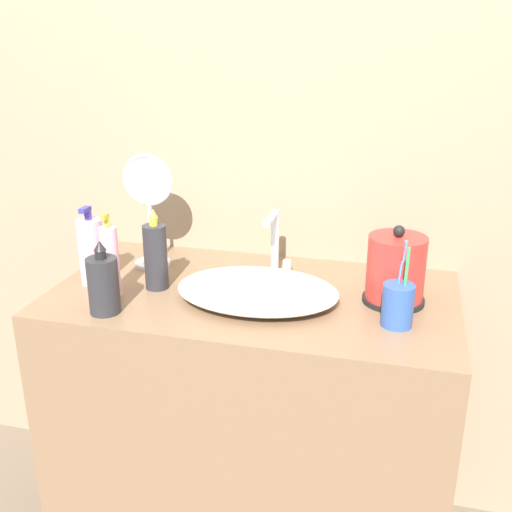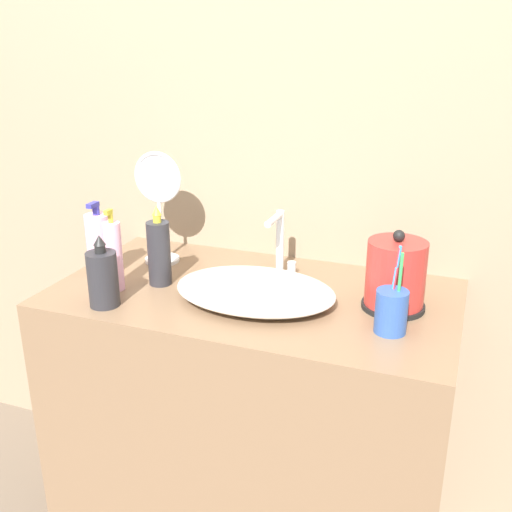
# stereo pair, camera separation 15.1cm
# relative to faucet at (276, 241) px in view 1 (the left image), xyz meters

# --- Properties ---
(wall_back) EXTENTS (6.00, 0.04, 2.60)m
(wall_back) POSITION_rel_faucet_xyz_m (-0.03, 0.17, 0.39)
(wall_back) COLOR gray
(wall_back) RESTS_ON ground_plane
(vanity_counter) EXTENTS (1.04, 0.57, 0.81)m
(vanity_counter) POSITION_rel_faucet_xyz_m (-0.03, -0.13, -0.51)
(vanity_counter) COLOR brown
(vanity_counter) RESTS_ON ground_plane
(sink_basin) EXTENTS (0.41, 0.29, 0.06)m
(sink_basin) POSITION_rel_faucet_xyz_m (-0.01, -0.18, -0.07)
(sink_basin) COLOR silver
(sink_basin) RESTS_ON vanity_counter
(faucet) EXTENTS (0.06, 0.11, 0.18)m
(faucet) POSITION_rel_faucet_xyz_m (0.00, 0.00, 0.00)
(faucet) COLOR silver
(faucet) RESTS_ON vanity_counter
(electric_kettle) EXTENTS (0.15, 0.15, 0.20)m
(electric_kettle) POSITION_rel_faucet_xyz_m (0.32, -0.10, -0.02)
(electric_kettle) COLOR black
(electric_kettle) RESTS_ON vanity_counter
(toothbrush_cup) EXTENTS (0.07, 0.07, 0.20)m
(toothbrush_cup) POSITION_rel_faucet_xyz_m (0.34, -0.23, -0.05)
(toothbrush_cup) COLOR #2D519E
(toothbrush_cup) RESTS_ON vanity_counter
(lotion_bottle) EXTENTS (0.04, 0.04, 0.22)m
(lotion_bottle) POSITION_rel_faucet_xyz_m (-0.37, -0.24, -0.01)
(lotion_bottle) COLOR #EAA8C6
(lotion_bottle) RESTS_ON vanity_counter
(shampoo_bottle) EXTENTS (0.07, 0.07, 0.18)m
(shampoo_bottle) POSITION_rel_faucet_xyz_m (-0.34, -0.34, -0.03)
(shampoo_bottle) COLOR #28282D
(shampoo_bottle) RESTS_ON vanity_counter
(mouthwash_bottle) EXTENTS (0.06, 0.06, 0.22)m
(mouthwash_bottle) POSITION_rel_faucet_xyz_m (-0.28, -0.17, -0.01)
(mouthwash_bottle) COLOR #28282D
(mouthwash_bottle) RESTS_ON vanity_counter
(hand_cream_bottle) EXTENTS (0.07, 0.07, 0.21)m
(hand_cream_bottle) POSITION_rel_faucet_xyz_m (-0.46, -0.18, -0.01)
(hand_cream_bottle) COLOR #EAA8C6
(hand_cream_bottle) RESTS_ON vanity_counter
(vanity_mirror) EXTENTS (0.15, 0.10, 0.32)m
(vanity_mirror) POSITION_rel_faucet_xyz_m (-0.36, -0.02, 0.09)
(vanity_mirror) COLOR silver
(vanity_mirror) RESTS_ON vanity_counter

